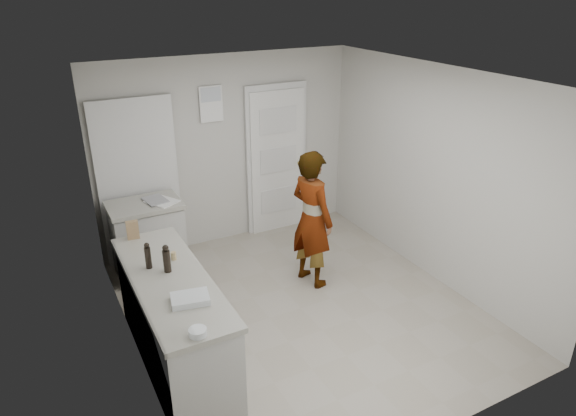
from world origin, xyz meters
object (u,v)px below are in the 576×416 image
oil_cruet_a (167,259)px  egg_bowl (198,332)px  spice_jar (174,256)px  oil_cruet_b (148,256)px  person (312,219)px  cake_mix_box (133,230)px  baking_dish (190,299)px

oil_cruet_a → egg_bowl: oil_cruet_a is taller
spice_jar → oil_cruet_b: size_ratio=0.30×
person → oil_cruet_b: bearing=88.1°
oil_cruet_a → spice_jar: bearing=59.2°
spice_jar → oil_cruet_b: oil_cruet_b is taller
cake_mix_box → baking_dish: 1.35m
cake_mix_box → egg_bowl: cake_mix_box is taller
oil_cruet_a → oil_cruet_b: oil_cruet_a is taller
person → spice_jar: bearing=88.3°
spice_jar → person: bearing=11.9°
spice_jar → oil_cruet_b: bearing=-169.6°
cake_mix_box → spice_jar: (0.24, -0.61, -0.06)m
cake_mix_box → oil_cruet_a: oil_cruet_a is taller
cake_mix_box → oil_cruet_a: (0.12, -0.79, 0.03)m
baking_dish → egg_bowl: 0.45m
cake_mix_box → baking_dish: size_ratio=0.57×
oil_cruet_a → egg_bowl: size_ratio=1.97×
person → baking_dish: person is taller
oil_cruet_a → oil_cruet_b: size_ratio=1.05×
cake_mix_box → egg_bowl: 1.79m
oil_cruet_a → baking_dish: (0.03, -0.55, -0.10)m
person → oil_cruet_a: 1.91m
person → oil_cruet_a: bearing=93.1°
oil_cruet_a → egg_bowl: 1.00m
person → cake_mix_box: person is taller
oil_cruet_b → egg_bowl: (0.07, -1.13, -0.10)m
spice_jar → oil_cruet_b: (-0.24, -0.04, 0.08)m
spice_jar → oil_cruet_b: 0.26m
cake_mix_box → egg_bowl: bearing=-82.5°
oil_cruet_b → egg_bowl: oil_cruet_b is taller
spice_jar → baking_dish: size_ratio=0.22×
person → egg_bowl: (-1.88, -1.54, 0.14)m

